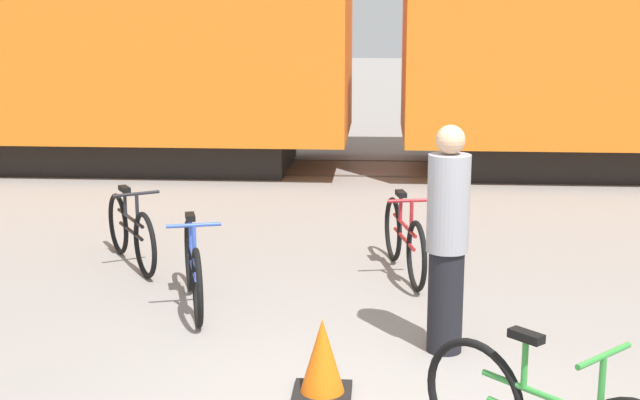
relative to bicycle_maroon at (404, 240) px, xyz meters
The scene contains 7 objects.
rail_near 5.15m from the bicycle_maroon, 93.77° to the left, with size 62.89×0.07×0.01m, color #4C4238.
rail_far 6.58m from the bicycle_maroon, 92.95° to the left, with size 62.89×0.07×0.01m, color #4C4238.
bicycle_maroon is the anchor object (origin of this frame).
bicycle_blue 2.17m from the bicycle_maroon, 149.72° to the right, with size 0.55×1.60×0.82m.
bicycle_black 2.78m from the bicycle_maroon, behind, with size 0.90×1.41×0.81m.
person_in_grey 2.07m from the bicycle_maroon, 82.30° to the right, with size 0.32×0.32×1.76m.
traffic_cone 2.91m from the bicycle_maroon, 102.24° to the right, with size 0.40×0.40×0.55m.
Camera 1 is at (0.10, -5.25, 2.61)m, focal length 50.00 mm.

